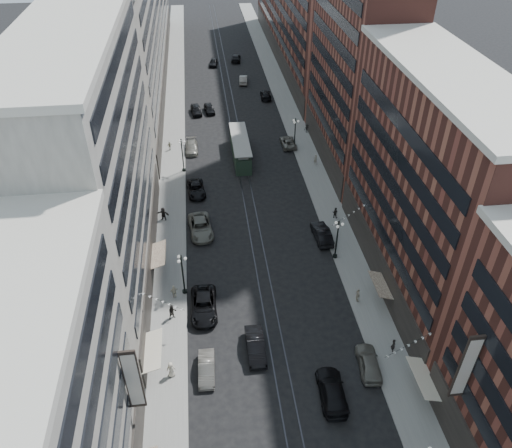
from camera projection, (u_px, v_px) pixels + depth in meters
name	position (u px, v px, depth m)	size (l,w,h in m)	color
ground	(240.00, 153.00, 82.93)	(220.00, 220.00, 0.00)	black
sidewalk_west	(174.00, 129.00, 89.78)	(4.00, 180.00, 0.15)	gray
sidewalk_east	(294.00, 123.00, 91.86)	(4.00, 180.00, 0.15)	gray
rail_west	(231.00, 126.00, 90.79)	(0.12, 180.00, 0.02)	#2D2D33
rail_east	(238.00, 126.00, 90.93)	(0.12, 180.00, 0.02)	#2D2D33
building_west_mid	(97.00, 168.00, 51.47)	(8.00, 36.00, 28.00)	#A6A093
building_west_far	(140.00, 17.00, 102.09)	(8.00, 90.00, 26.00)	#A6A093
building_east_mid	(428.00, 190.00, 51.92)	(8.00, 30.00, 24.00)	brown
building_east_tower	(362.00, 25.00, 68.75)	(8.00, 26.00, 42.00)	brown
building_east_far	(295.00, 6.00, 113.06)	(8.00, 72.00, 24.00)	brown
lamppost_sw_far	(183.00, 273.00, 54.79)	(1.03, 1.14, 5.52)	black
lamppost_sw_mid	(182.00, 154.00, 76.23)	(1.03, 1.14, 5.52)	black
lamppost_se_far	(337.00, 238.00, 59.71)	(1.03, 1.14, 5.52)	black
lamppost_se_mid	(295.00, 133.00, 81.94)	(1.03, 1.14, 5.52)	black
streetcar	(240.00, 149.00, 80.82)	(2.69, 12.16, 3.36)	#223627
car_1	(206.00, 369.00, 47.55)	(1.52, 4.36, 1.44)	#68645C
car_2	(204.00, 306.00, 53.93)	(2.81, 6.10, 1.69)	black
car_4	(369.00, 362.00, 47.98)	(1.95, 4.84, 1.65)	#67665C
car_5	(256.00, 346.00, 49.56)	(1.76, 5.05, 1.67)	black
car_6	(332.00, 391.00, 45.46)	(2.33, 5.73, 1.66)	black
pedestrian_1	(171.00, 369.00, 47.07)	(0.88, 0.48, 1.81)	beige
pedestrian_2	(172.00, 312.00, 52.89)	(0.89, 0.49, 1.82)	black
pedestrian_4	(358.00, 295.00, 54.99)	(0.99, 0.45, 1.69)	beige
car_7	(196.00, 189.00, 72.72)	(2.44, 5.30, 1.47)	black
car_8	(192.00, 147.00, 82.97)	(2.04, 5.01, 1.45)	slate
car_9	(196.00, 110.00, 94.75)	(1.84, 4.57, 1.56)	black
car_10	(322.00, 234.00, 64.06)	(1.82, 5.22, 1.72)	black
car_11	(288.00, 142.00, 84.48)	(2.30, 4.99, 1.39)	slate
car_12	(266.00, 95.00, 100.76)	(2.05, 5.04, 1.46)	black
car_13	(209.00, 109.00, 95.28)	(1.73, 4.31, 1.47)	black
car_14	(243.00, 80.00, 107.27)	(1.65, 4.73, 1.56)	gray
pedestrian_5	(163.00, 214.00, 67.10)	(1.78, 0.51, 1.92)	black
pedestrian_6	(170.00, 146.00, 82.94)	(0.89, 0.41, 1.52)	#B9B399
pedestrian_7	(335.00, 213.00, 67.61)	(0.77, 0.42, 1.59)	black
pedestrian_8	(315.00, 159.00, 79.11)	(0.64, 0.42, 1.75)	#A59D89
pedestrian_9	(307.00, 128.00, 88.11)	(1.00, 0.41, 1.55)	black
car_extra_0	(236.00, 58.00, 118.53)	(2.09, 5.14, 1.49)	black
car_extra_1	(201.00, 227.00, 65.15)	(2.87, 6.23, 1.73)	#626257
car_extra_2	(213.00, 62.00, 116.01)	(1.75, 4.36, 1.48)	black
pedestrian_extra_0	(174.00, 291.00, 55.45)	(1.01, 0.46, 1.72)	beige
pedestrian_extra_2	(393.00, 345.00, 49.52)	(0.57, 0.38, 1.57)	black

